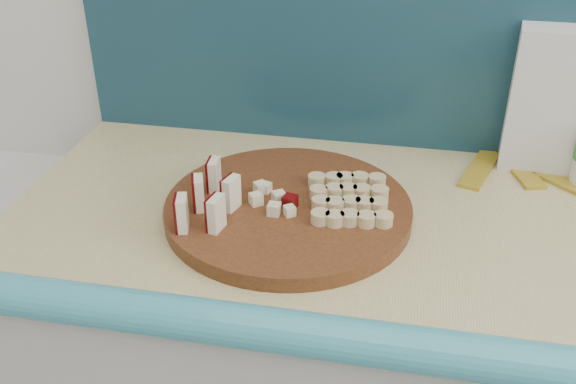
{
  "coord_description": "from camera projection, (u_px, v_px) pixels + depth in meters",
  "views": [
    {
      "loc": [
        -0.35,
        0.59,
        1.48
      ],
      "look_at": [
        -0.53,
        1.48,
        0.96
      ],
      "focal_mm": 40.0,
      "sensor_mm": 36.0,
      "label": 1
    }
  ],
  "objects": [
    {
      "name": "banana_slices",
      "position": [
        349.0,
        198.0,
        1.05
      ],
      "size": [
        0.15,
        0.17,
        0.02
      ],
      "color": "tan",
      "rests_on": "cutting_board"
    },
    {
      "name": "banana_peel",
      "position": [
        516.0,
        170.0,
        1.2
      ],
      "size": [
        0.25,
        0.2,
        0.01
      ],
      "rotation": [
        0.0,
        0.0,
        0.12
      ],
      "color": "gold",
      "rests_on": "kitchen_counter"
    },
    {
      "name": "flour_bag",
      "position": [
        554.0,
        98.0,
        1.17
      ],
      "size": [
        0.17,
        0.13,
        0.27
      ],
      "primitive_type": "cube",
      "rotation": [
        0.0,
        0.0,
        -0.12
      ],
      "color": "silver",
      "rests_on": "kitchen_counter"
    },
    {
      "name": "apple_chunks",
      "position": [
        272.0,
        197.0,
        1.05
      ],
      "size": [
        0.06,
        0.07,
        0.02
      ],
      "color": "#FAECC8",
      "rests_on": "cutting_board"
    },
    {
      "name": "cutting_board",
      "position": [
        288.0,
        209.0,
        1.06
      ],
      "size": [
        0.47,
        0.47,
        0.03
      ],
      "primitive_type": "cylinder",
      "rotation": [
        0.0,
        0.0,
        0.17
      ],
      "color": "#43230E",
      "rests_on": "kitchen_counter"
    },
    {
      "name": "apple_wedges",
      "position": [
        208.0,
        197.0,
        1.02
      ],
      "size": [
        0.08,
        0.16,
        0.06
      ],
      "color": "#F5E8C4",
      "rests_on": "cutting_board"
    }
  ]
}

